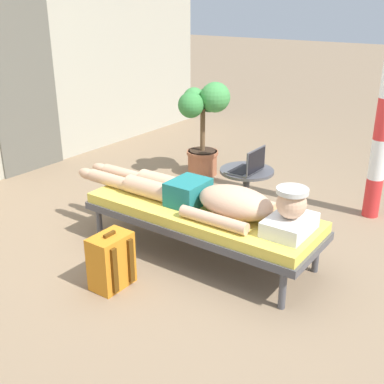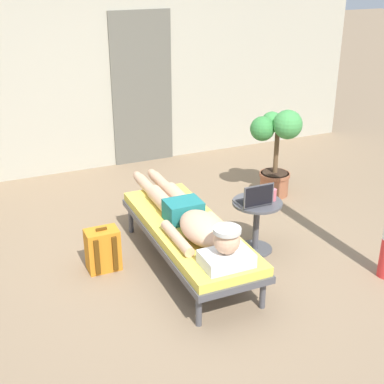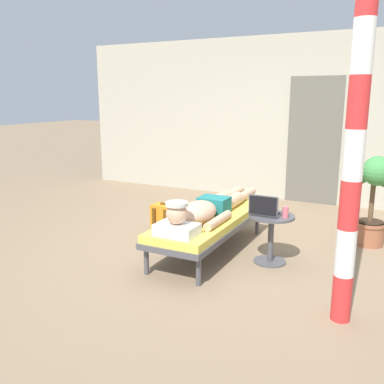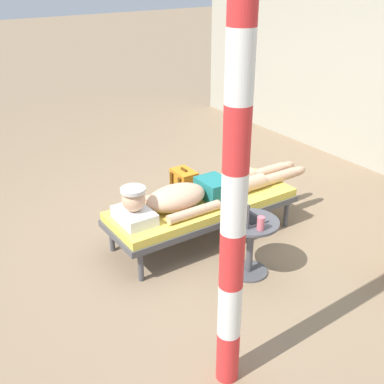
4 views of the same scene
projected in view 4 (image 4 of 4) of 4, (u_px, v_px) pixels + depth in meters
The scene contains 8 objects.
ground_plane at pixel (199, 241), 4.83m from camera, with size 40.00×40.00×0.00m, color #8C7256.
lounge_chair at pixel (203, 207), 4.74m from camera, with size 0.68×1.91×0.42m.
person_reclining at pixel (197, 193), 4.63m from camera, with size 0.53×2.17×0.33m.
side_table at pixel (250, 238), 4.20m from camera, with size 0.48×0.48×0.52m.
laptop at pixel (243, 214), 4.12m from camera, with size 0.31×0.24×0.23m.
drink_glass at pixel (261, 223), 3.98m from camera, with size 0.06×0.06×0.12m, color #D86672.
backpack at pixel (184, 187), 5.50m from camera, with size 0.30×0.26×0.42m.
porch_post at pixel (234, 203), 2.71m from camera, with size 0.15×0.15×2.63m.
Camera 4 is at (3.39, -2.36, 2.55)m, focal length 45.52 mm.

